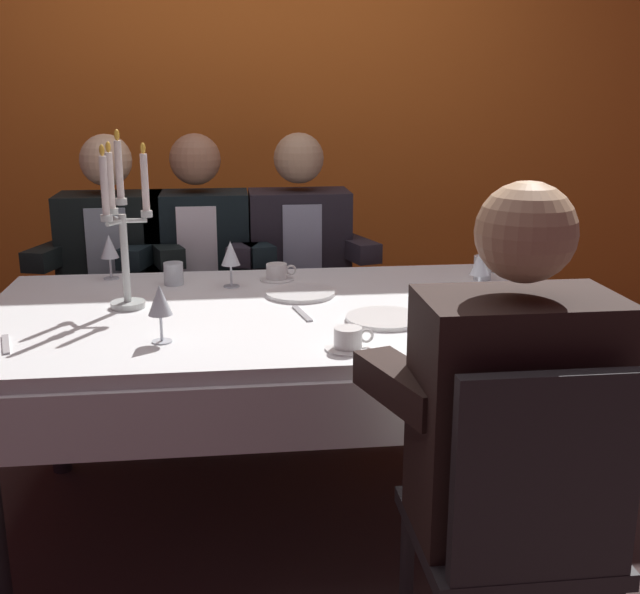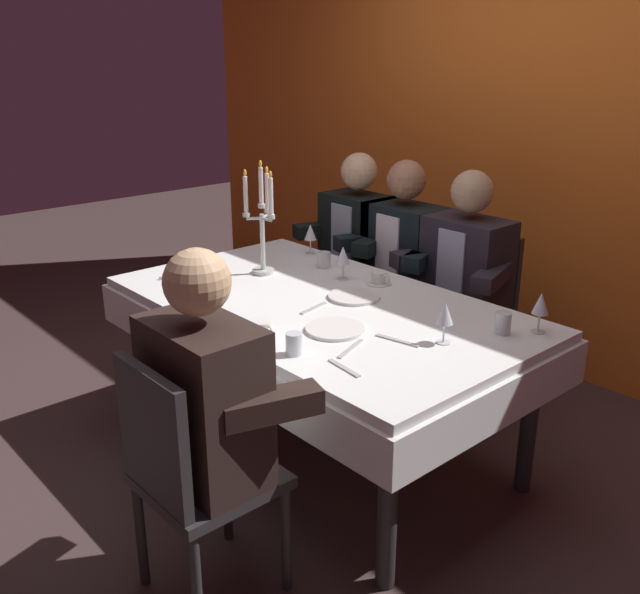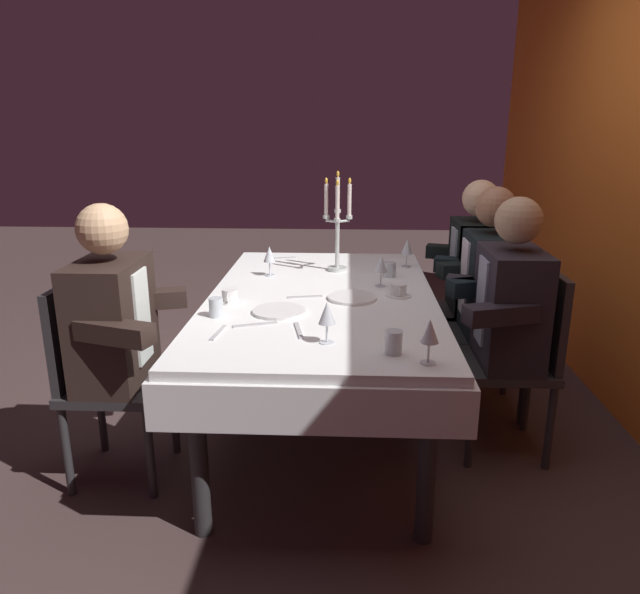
% 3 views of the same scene
% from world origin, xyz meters
% --- Properties ---
extents(ground_plane, '(12.00, 12.00, 0.00)m').
position_xyz_m(ground_plane, '(0.00, 0.00, 0.00)').
color(ground_plane, '#402F2E').
extents(back_wall, '(6.00, 0.12, 2.70)m').
position_xyz_m(back_wall, '(0.00, 1.66, 1.35)').
color(back_wall, orange).
rests_on(back_wall, ground_plane).
extents(dining_table, '(1.94, 1.14, 0.74)m').
position_xyz_m(dining_table, '(0.00, 0.00, 0.62)').
color(dining_table, white).
rests_on(dining_table, ground_plane).
extents(candelabra, '(0.15, 0.17, 0.56)m').
position_xyz_m(candelabra, '(-0.50, 0.06, 0.99)').
color(candelabra, silver).
rests_on(candelabra, dining_table).
extents(dinner_plate_0, '(0.23, 0.23, 0.01)m').
position_xyz_m(dinner_plate_0, '(0.06, 0.15, 0.75)').
color(dinner_plate_0, white).
rests_on(dinner_plate_0, dining_table).
extents(dinner_plate_1, '(0.24, 0.24, 0.01)m').
position_xyz_m(dinner_plate_1, '(0.29, -0.18, 0.75)').
color(dinner_plate_1, white).
rests_on(dinner_plate_1, dining_table).
extents(wine_glass_0, '(0.07, 0.07, 0.16)m').
position_xyz_m(wine_glass_0, '(-0.17, 0.30, 0.85)').
color(wine_glass_0, silver).
rests_on(wine_glass_0, dining_table).
extents(wine_glass_1, '(0.07, 0.07, 0.16)m').
position_xyz_m(wine_glass_1, '(-0.36, -0.30, 0.85)').
color(wine_glass_1, silver).
rests_on(wine_glass_1, dining_table).
extents(wine_glass_2, '(0.07, 0.07, 0.16)m').
position_xyz_m(wine_glass_2, '(0.65, 0.05, 0.85)').
color(wine_glass_2, silver).
rests_on(wine_glass_2, dining_table).
extents(wine_glass_3, '(0.07, 0.07, 0.16)m').
position_xyz_m(wine_glass_3, '(-0.60, 0.47, 0.85)').
color(wine_glass_3, silver).
rests_on(wine_glass_3, dining_table).
extents(wine_glass_4, '(0.07, 0.07, 0.16)m').
position_xyz_m(wine_glass_4, '(0.83, 0.41, 0.85)').
color(wine_glass_4, silver).
rests_on(wine_glass_4, dining_table).
extents(water_tumbler_0, '(0.07, 0.07, 0.08)m').
position_xyz_m(water_tumbler_0, '(-0.37, 0.35, 0.78)').
color(water_tumbler_0, silver).
rests_on(water_tumbler_0, dining_table).
extents(water_tumbler_1, '(0.06, 0.06, 0.09)m').
position_xyz_m(water_tumbler_1, '(0.75, 0.30, 0.78)').
color(water_tumbler_1, silver).
rests_on(water_tumbler_1, dining_table).
extents(water_tumbler_2, '(0.06, 0.06, 0.08)m').
position_xyz_m(water_tumbler_2, '(0.36, -0.44, 0.78)').
color(water_tumbler_2, silver).
rests_on(water_tumbler_2, dining_table).
extents(coffee_cup_0, '(0.13, 0.12, 0.06)m').
position_xyz_m(coffee_cup_0, '(0.14, -0.43, 0.77)').
color(coffee_cup_0, white).
rests_on(coffee_cup_0, dining_table).
extents(coffee_cup_1, '(0.13, 0.12, 0.06)m').
position_xyz_m(coffee_cup_1, '(0.00, 0.37, 0.77)').
color(coffee_cup_1, white).
rests_on(coffee_cup_1, dining_table).
extents(fork_0, '(0.06, 0.17, 0.01)m').
position_xyz_m(fork_0, '(-0.78, -0.28, 0.74)').
color(fork_0, '#B7B7BC').
rests_on(fork_0, dining_table).
extents(knife_1, '(0.08, 0.18, 0.01)m').
position_xyz_m(knife_1, '(0.46, -0.26, 0.74)').
color(knife_1, '#B7B7BC').
rests_on(knife_1, dining_table).
extents(fork_2, '(0.17, 0.04, 0.01)m').
position_xyz_m(fork_2, '(0.57, -0.39, 0.74)').
color(fork_2, '#B7B7BC').
rests_on(fork_2, dining_table).
extents(knife_3, '(0.19, 0.06, 0.01)m').
position_xyz_m(knife_3, '(0.53, -0.07, 0.74)').
color(knife_3, '#B7B7BC').
rests_on(knife_3, dining_table).
extents(fork_4, '(0.05, 0.17, 0.01)m').
position_xyz_m(fork_4, '(0.05, -0.08, 0.74)').
color(fork_4, '#B7B7BC').
rests_on(fork_4, dining_table).
extents(seated_diner_0, '(0.63, 0.48, 1.24)m').
position_xyz_m(seated_diner_0, '(-0.65, 0.89, 0.74)').
color(seated_diner_0, '#2B292B').
rests_on(seated_diner_0, ground_plane).
extents(seated_diner_1, '(0.63, 0.48, 1.24)m').
position_xyz_m(seated_diner_1, '(-0.30, 0.89, 0.74)').
color(seated_diner_1, '#2B292B').
rests_on(seated_diner_1, ground_plane).
extents(seated_diner_2, '(0.63, 0.48, 1.24)m').
position_xyz_m(seated_diner_2, '(0.13, 0.89, 0.74)').
color(seated_diner_2, '#2B292B').
rests_on(seated_diner_2, ground_plane).
extents(seated_diner_3, '(0.63, 0.48, 1.24)m').
position_xyz_m(seated_diner_3, '(0.43, -0.89, 0.74)').
color(seated_diner_3, '#2B292B').
rests_on(seated_diner_3, ground_plane).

